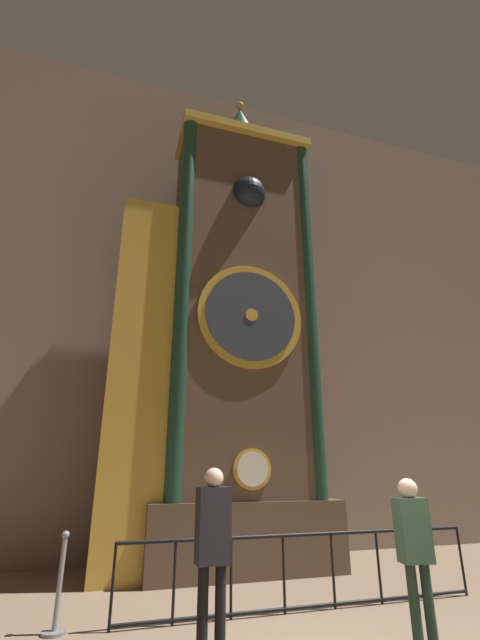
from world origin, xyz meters
TOP-DOWN VIEW (x-y plane):
  - cathedral_back_wall at (-0.09, 5.96)m, footprint 24.00×0.32m
  - clock_tower at (-0.37, 4.47)m, footprint 4.51×1.83m
  - railing_fence at (0.20, 2.01)m, footprint 5.15×0.05m
  - visitor_near at (-1.45, 0.80)m, footprint 0.35×0.23m
  - visitor_far at (0.78, 0.49)m, footprint 0.37×0.27m
  - stanchion_post at (-2.95, 2.13)m, footprint 0.28×0.28m

SIDE VIEW (x-z plane):
  - stanchion_post at x=-2.95m, z-range -0.18..0.88m
  - railing_fence at x=0.20m, z-range 0.06..1.00m
  - visitor_far at x=0.78m, z-range 0.17..1.84m
  - visitor_near at x=-1.45m, z-range 0.18..1.96m
  - clock_tower at x=-0.37m, z-range -0.89..10.20m
  - cathedral_back_wall at x=-0.09m, z-range -0.01..12.36m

